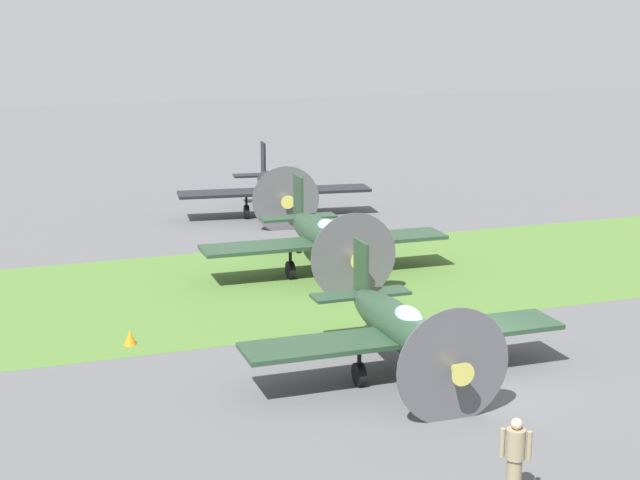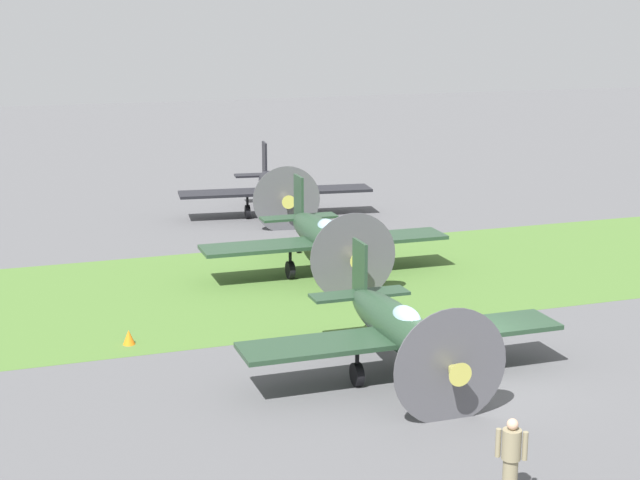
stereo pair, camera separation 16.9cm
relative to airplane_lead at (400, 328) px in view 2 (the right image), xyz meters
The scene contains 7 objects.
ground_plane 2.10m from the airplane_lead, 152.50° to the left, with size 160.00×160.00×0.00m, color #515154.
grass_verge 9.47m from the airplane_lead, 98.94° to the right, with size 120.00×11.00×0.01m, color #476B2D.
airplane_lead is the anchor object (origin of this frame).
airplane_wingman 10.39m from the airplane_lead, 98.25° to the right, with size 9.16×7.29×3.28m.
airplane_trail 20.77m from the airplane_lead, 97.47° to the right, with size 9.10×7.22×3.22m.
ground_crew_chief 6.89m from the airplane_lead, 84.74° to the left, with size 0.53×0.41×1.73m.
runway_marker_cone 8.11m from the airplane_lead, 36.77° to the right, with size 0.36×0.36×0.44m, color orange.
Camera 2 is at (11.36, 21.28, 9.50)m, focal length 54.04 mm.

